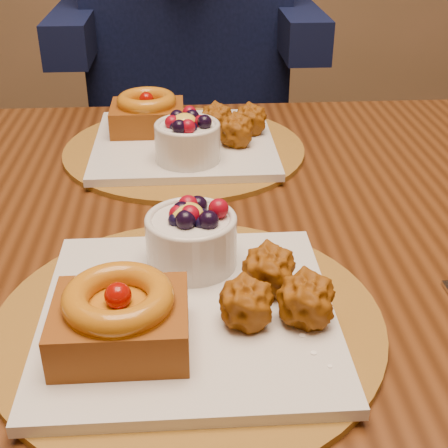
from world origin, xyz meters
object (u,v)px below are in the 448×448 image
(dining_table, at_px, (188,268))
(place_setting_near, at_px, (184,298))
(place_setting_far, at_px, (182,136))
(chair_far, at_px, (212,163))

(dining_table, height_order, place_setting_near, place_setting_near)
(place_setting_near, distance_m, place_setting_far, 0.43)
(chair_far, bearing_deg, place_setting_far, -98.51)
(dining_table, bearing_deg, place_setting_near, -90.92)
(dining_table, relative_size, place_setting_far, 4.21)
(dining_table, distance_m, chair_far, 0.81)
(place_setting_near, xyz_separation_m, chair_far, (0.07, 1.00, -0.30))
(place_setting_near, height_order, place_setting_far, same)
(place_setting_far, bearing_deg, dining_table, -89.12)
(place_setting_far, relative_size, chair_far, 0.43)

